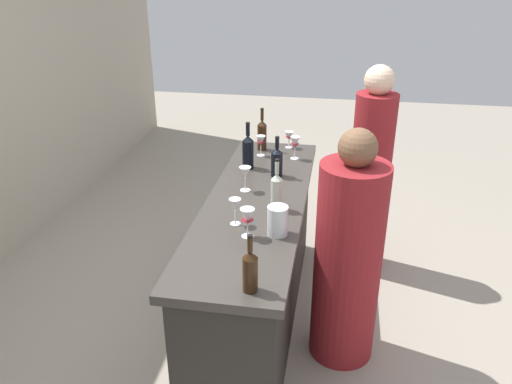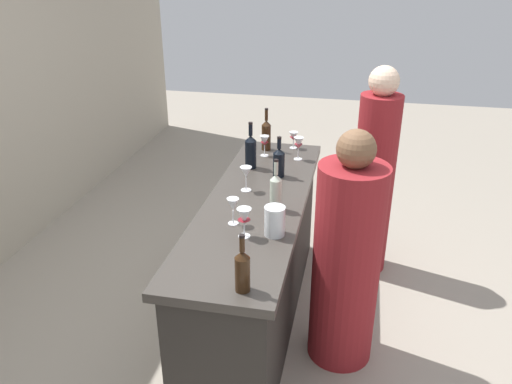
{
  "view_description": "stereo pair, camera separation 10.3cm",
  "coord_description": "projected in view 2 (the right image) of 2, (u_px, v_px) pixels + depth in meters",
  "views": [
    {
      "loc": [
        -2.79,
        -0.48,
        2.28
      ],
      "look_at": [
        0.0,
        0.0,
        0.96
      ],
      "focal_mm": 35.78,
      "sensor_mm": 36.0,
      "label": 1
    },
    {
      "loc": [
        -2.77,
        -0.58,
        2.28
      ],
      "look_at": [
        0.0,
        0.0,
        0.96
      ],
      "focal_mm": 35.78,
      "sensor_mm": 36.0,
      "label": 2
    }
  ],
  "objects": [
    {
      "name": "wine_bottle_second_right_near_black",
      "position": [
        251.0,
        151.0,
        3.56
      ],
      "size": [
        0.08,
        0.08,
        0.33
      ],
      "color": "black",
      "rests_on": "bar_counter"
    },
    {
      "name": "person_left_guest",
      "position": [
        346.0,
        262.0,
        2.95
      ],
      "size": [
        0.51,
        0.51,
        1.46
      ],
      "rotation": [
        0.0,
        0.0,
        1.19
      ],
      "color": "maroon",
      "rests_on": "ground"
    },
    {
      "name": "wine_glass_far_right",
      "position": [
        265.0,
        142.0,
        3.78
      ],
      "size": [
        0.07,
        0.07,
        0.16
      ],
      "color": "white",
      "rests_on": "bar_counter"
    },
    {
      "name": "water_pitcher",
      "position": [
        275.0,
        221.0,
        2.72
      ],
      "size": [
        0.11,
        0.11,
        0.16
      ],
      "color": "silver",
      "rests_on": "bar_counter"
    },
    {
      "name": "ground_plane",
      "position": [
        256.0,
        317.0,
        3.53
      ],
      "size": [
        12.0,
        12.0,
        0.0
      ],
      "primitive_type": "plane",
      "color": "#9E9384"
    },
    {
      "name": "wine_glass_far_center",
      "position": [
        246.0,
        173.0,
        3.21
      ],
      "size": [
        0.08,
        0.08,
        0.16
      ],
      "color": "white",
      "rests_on": "bar_counter"
    },
    {
      "name": "wine_glass_near_left",
      "position": [
        298.0,
        144.0,
        3.71
      ],
      "size": [
        0.07,
        0.07,
        0.17
      ],
      "color": "white",
      "rests_on": "bar_counter"
    },
    {
      "name": "wine_bottle_leftmost_amber_brown",
      "position": [
        242.0,
        270.0,
        2.25
      ],
      "size": [
        0.07,
        0.07,
        0.29
      ],
      "color": "#331E0F",
      "rests_on": "bar_counter"
    },
    {
      "name": "wine_glass_near_right",
      "position": [
        244.0,
        217.0,
        2.68
      ],
      "size": [
        0.08,
        0.08,
        0.17
      ],
      "color": "white",
      "rests_on": "bar_counter"
    },
    {
      "name": "wine_bottle_rightmost_amber_brown",
      "position": [
        266.0,
        134.0,
        3.89
      ],
      "size": [
        0.07,
        0.07,
        0.33
      ],
      "color": "#331E0F",
      "rests_on": "bar_counter"
    },
    {
      "name": "wine_glass_near_center",
      "position": [
        294.0,
        137.0,
        3.94
      ],
      "size": [
        0.07,
        0.07,
        0.13
      ],
      "color": "white",
      "rests_on": "bar_counter"
    },
    {
      "name": "wine_bottle_second_left_clear_pale",
      "position": [
        276.0,
        191.0,
        2.97
      ],
      "size": [
        0.07,
        0.07,
        0.32
      ],
      "color": "#B7C6B2",
      "rests_on": "bar_counter"
    },
    {
      "name": "wine_glass_far_left",
      "position": [
        233.0,
        205.0,
        2.81
      ],
      "size": [
        0.07,
        0.07,
        0.16
      ],
      "color": "white",
      "rests_on": "bar_counter"
    },
    {
      "name": "person_center_guest",
      "position": [
        374.0,
        180.0,
        3.8
      ],
      "size": [
        0.38,
        0.38,
        1.6
      ],
      "rotation": [
        0.0,
        0.0,
        1.91
      ],
      "color": "maroon",
      "rests_on": "ground"
    },
    {
      "name": "wine_bottle_center_near_black",
      "position": [
        279.0,
        162.0,
        3.43
      ],
      "size": [
        0.08,
        0.08,
        0.28
      ],
      "color": "black",
      "rests_on": "bar_counter"
    },
    {
      "name": "bar_counter",
      "position": [
        256.0,
        261.0,
        3.33
      ],
      "size": [
        2.1,
        0.6,
        0.91
      ],
      "color": "#2A2723",
      "rests_on": "ground"
    }
  ]
}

